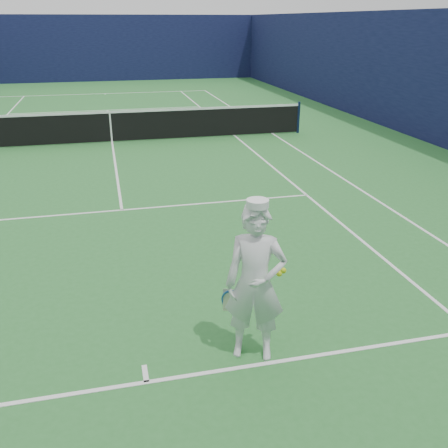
{
  "coord_description": "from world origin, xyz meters",
  "views": [
    {
      "loc": [
        -0.2,
        -16.34,
        3.67
      ],
      "look_at": [
        1.29,
        -10.16,
        1.06
      ],
      "focal_mm": 40.0,
      "sensor_mm": 36.0,
      "label": 1
    }
  ],
  "objects": [
    {
      "name": "tennis_player",
      "position": [
        1.29,
        -11.66,
        0.94
      ],
      "size": [
        0.8,
        0.71,
        1.94
      ],
      "rotation": [
        0.0,
        0.0,
        -0.35
      ],
      "color": "white",
      "rests_on": "ground"
    },
    {
      "name": "ground",
      "position": [
        0.0,
        0.0,
        0.0
      ],
      "size": [
        80.0,
        80.0,
        0.0
      ],
      "primitive_type": "plane",
      "color": "#2B7130",
      "rests_on": "ground"
    },
    {
      "name": "windscreen_fence",
      "position": [
        0.0,
        0.0,
        2.0
      ],
      "size": [
        20.12,
        36.12,
        4.0
      ],
      "color": "#0F1338",
      "rests_on": "ground"
    },
    {
      "name": "tennis_net",
      "position": [
        0.0,
        0.0,
        0.55
      ],
      "size": [
        12.88,
        0.09,
        1.07
      ],
      "color": "#141E4C",
      "rests_on": "ground"
    },
    {
      "name": "court_markings",
      "position": [
        0.0,
        0.0,
        0.0
      ],
      "size": [
        11.03,
        23.83,
        0.01
      ],
      "color": "white",
      "rests_on": "ground"
    }
  ]
}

